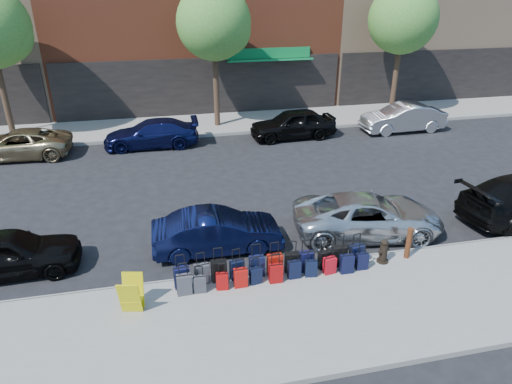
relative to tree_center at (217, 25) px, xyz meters
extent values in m
plane|color=black|center=(-0.64, -9.50, -5.41)|extent=(120.00, 120.00, 0.00)
cube|color=gray|center=(-0.64, -16.00, -5.34)|extent=(60.00, 4.00, 0.15)
cube|color=gray|center=(-0.64, 0.50, -5.34)|extent=(60.00, 4.00, 0.15)
cube|color=gray|center=(-0.64, -13.98, -5.34)|extent=(60.00, 0.08, 0.15)
cube|color=gray|center=(-0.64, -1.52, -5.34)|extent=(60.00, 0.08, 0.15)
cube|color=black|center=(-0.64, 2.45, -3.71)|extent=(16.66, 0.15, 3.40)
cube|color=#0B6B34|center=(3.36, 2.10, -2.21)|extent=(5.00, 0.91, 0.27)
cube|color=#0B6B34|center=(3.36, 2.40, -1.86)|extent=(5.00, 0.10, 0.60)
cube|color=black|center=(15.36, 2.45, -3.71)|extent=(14.70, 0.15, 3.40)
cylinder|color=black|center=(-10.64, 0.00, -2.86)|extent=(0.30, 0.30, 4.80)
sphere|color=#377A28|center=(-10.04, 0.00, -0.27)|extent=(2.58, 2.58, 2.58)
cylinder|color=black|center=(-0.14, 0.00, -2.86)|extent=(0.30, 0.30, 4.80)
sphere|color=#377A28|center=(-0.14, 0.00, 0.11)|extent=(3.80, 3.80, 3.80)
sphere|color=#377A28|center=(0.46, 0.00, -0.27)|extent=(2.58, 2.58, 2.58)
cylinder|color=black|center=(10.36, 0.00, -2.86)|extent=(0.30, 0.30, 4.80)
sphere|color=#377A28|center=(10.36, 0.00, 0.11)|extent=(3.80, 3.80, 3.80)
sphere|color=#377A28|center=(10.96, 0.00, -0.27)|extent=(2.58, 2.58, 2.58)
cube|color=black|center=(-3.11, -14.35, -4.96)|extent=(0.42, 0.25, 0.60)
cylinder|color=black|center=(-3.11, -14.35, -4.31)|extent=(0.23, 0.05, 0.03)
cube|color=#38393D|center=(-2.57, -14.29, -4.97)|extent=(0.41, 0.26, 0.57)
cylinder|color=black|center=(-2.57, -14.29, -4.35)|extent=(0.22, 0.06, 0.03)
cube|color=black|center=(-2.11, -14.27, -4.95)|extent=(0.42, 0.23, 0.62)
cylinder|color=black|center=(-2.11, -14.27, -4.28)|extent=(0.23, 0.04, 0.03)
cube|color=black|center=(-1.61, -14.27, -4.98)|extent=(0.40, 0.26, 0.56)
cylinder|color=black|center=(-1.61, -14.27, -4.38)|extent=(0.21, 0.07, 0.03)
cube|color=black|center=(-1.07, -14.28, -4.96)|extent=(0.41, 0.23, 0.61)
cylinder|color=black|center=(-1.07, -14.28, -4.30)|extent=(0.23, 0.04, 0.03)
cube|color=#961309|center=(-0.57, -14.32, -4.95)|extent=(0.42, 0.25, 0.62)
cylinder|color=black|center=(-0.57, -14.32, -4.28)|extent=(0.23, 0.04, 0.03)
cube|color=black|center=(-0.06, -14.27, -4.97)|extent=(0.42, 0.27, 0.58)
cylinder|color=black|center=(-0.06, -14.27, -4.34)|extent=(0.22, 0.06, 0.03)
cube|color=black|center=(0.33, -14.34, -4.96)|extent=(0.40, 0.23, 0.60)
cylinder|color=black|center=(0.33, -14.34, -4.31)|extent=(0.22, 0.04, 0.03)
cube|color=black|center=(0.89, -14.31, -4.99)|extent=(0.39, 0.26, 0.54)
cylinder|color=black|center=(0.89, -14.31, -4.41)|extent=(0.20, 0.07, 0.03)
cube|color=black|center=(1.32, -14.30, -4.95)|extent=(0.44, 0.27, 0.63)
cylinder|color=black|center=(1.32, -14.30, -4.26)|extent=(0.24, 0.05, 0.03)
cube|color=black|center=(1.85, -14.31, -4.97)|extent=(0.43, 0.29, 0.59)
cylinder|color=black|center=(1.85, -14.31, -4.32)|extent=(0.22, 0.07, 0.03)
cube|color=#3B3B40|center=(-3.07, -14.65, -4.98)|extent=(0.39, 0.23, 0.56)
cylinder|color=black|center=(-3.07, -14.65, -4.37)|extent=(0.21, 0.04, 0.03)
cube|color=#38373C|center=(-2.66, -14.65, -5.03)|extent=(0.33, 0.20, 0.47)
cylinder|color=black|center=(-2.66, -14.65, -4.52)|extent=(0.18, 0.04, 0.03)
cube|color=#9A0909|center=(-2.08, -14.66, -5.03)|extent=(0.34, 0.22, 0.47)
cylinder|color=black|center=(-2.08, -14.66, -4.52)|extent=(0.18, 0.06, 0.03)
cube|color=#AA0E0B|center=(-1.59, -14.65, -5.00)|extent=(0.36, 0.21, 0.53)
cylinder|color=black|center=(-1.59, -14.65, -4.43)|extent=(0.20, 0.03, 0.03)
cube|color=black|center=(-1.17, -14.60, -5.03)|extent=(0.34, 0.24, 0.47)
cylinder|color=black|center=(-1.17, -14.60, -4.52)|extent=(0.18, 0.06, 0.03)
cube|color=#92090A|center=(-0.63, -14.66, -5.00)|extent=(0.36, 0.21, 0.53)
cylinder|color=black|center=(-0.63, -14.66, -4.42)|extent=(0.20, 0.03, 0.03)
cube|color=black|center=(-0.09, -14.58, -5.01)|extent=(0.35, 0.21, 0.51)
cylinder|color=black|center=(-0.09, -14.58, -4.46)|extent=(0.19, 0.04, 0.03)
cube|color=black|center=(0.38, -14.60, -5.02)|extent=(0.35, 0.24, 0.48)
cylinder|color=black|center=(0.38, -14.60, -4.50)|extent=(0.18, 0.06, 0.03)
cube|color=#AF0B17|center=(0.93, -14.59, -5.02)|extent=(0.36, 0.24, 0.49)
cylinder|color=black|center=(0.93, -14.59, -4.48)|extent=(0.19, 0.06, 0.03)
cube|color=black|center=(1.41, -14.66, -4.99)|extent=(0.37, 0.22, 0.54)
cylinder|color=black|center=(1.41, -14.66, -4.40)|extent=(0.21, 0.04, 0.03)
cube|color=black|center=(1.89, -14.59, -5.02)|extent=(0.33, 0.20, 0.49)
cylinder|color=black|center=(1.89, -14.59, -4.49)|extent=(0.19, 0.03, 0.03)
cylinder|color=black|center=(2.64, -14.40, -5.23)|extent=(0.34, 0.34, 0.06)
cylinder|color=black|center=(2.64, -14.40, -4.95)|extent=(0.22, 0.22, 0.52)
sphere|color=black|center=(2.64, -14.40, -4.62)|extent=(0.20, 0.20, 0.20)
cylinder|color=black|center=(2.64, -14.40, -4.89)|extent=(0.38, 0.22, 0.09)
cylinder|color=#38190C|center=(3.43, -14.34, -4.79)|extent=(0.16, 0.16, 0.94)
cylinder|color=#38190C|center=(3.43, -14.34, -4.32)|extent=(0.18, 0.18, 0.04)
cube|color=#CEC00B|center=(-4.40, -15.18, -4.79)|extent=(0.56, 0.34, 0.93)
cube|color=#CEC00B|center=(-4.32, -14.85, -4.79)|extent=(0.56, 0.34, 0.93)
cube|color=#CEC00B|center=(-4.36, -15.01, -4.93)|extent=(0.58, 0.45, 0.02)
imported|color=black|center=(-7.78, -12.45, -4.75)|extent=(3.92, 1.70, 1.32)
imported|color=#0C1237|center=(-1.90, -12.52, -4.77)|extent=(3.91, 1.39, 1.29)
imported|color=silver|center=(2.98, -12.56, -4.75)|extent=(5.03, 2.83, 1.33)
imported|color=#96835C|center=(-9.75, -2.65, -4.77)|extent=(4.75, 2.37, 1.29)
imported|color=#0D123C|center=(-3.73, -2.43, -4.75)|extent=(4.62, 1.97, 1.33)
imported|color=black|center=(3.42, -2.63, -4.66)|extent=(4.49, 1.97, 1.50)
imported|color=silver|center=(9.53, -2.80, -4.67)|extent=(4.52, 1.64, 1.48)
camera|label=1|loc=(-3.32, -24.43, 2.22)|focal=32.00mm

